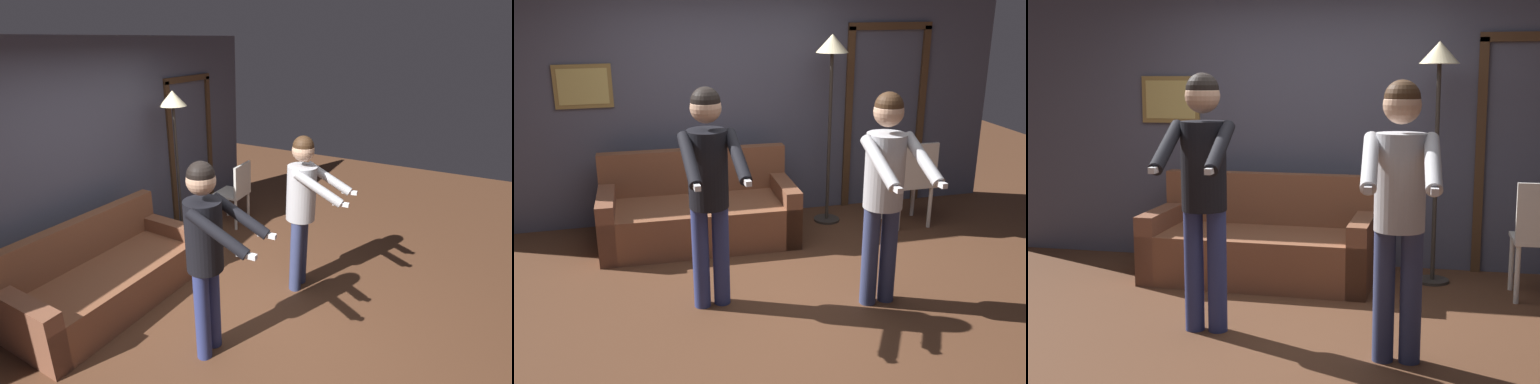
# 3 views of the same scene
# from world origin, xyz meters

# --- Properties ---
(ground_plane) EXTENTS (12.00, 12.00, 0.00)m
(ground_plane) POSITION_xyz_m (0.00, 0.00, 0.00)
(ground_plane) COLOR #563421
(back_wall_assembly) EXTENTS (6.40, 0.10, 2.60)m
(back_wall_assembly) POSITION_xyz_m (0.02, 1.92, 1.30)
(back_wall_assembly) COLOR #4D4F62
(back_wall_assembly) RESTS_ON ground_plane
(couch) EXTENTS (1.92, 0.89, 0.87)m
(couch) POSITION_xyz_m (-0.34, 1.26, 0.28)
(couch) COLOR brown
(couch) RESTS_ON ground_plane
(torchiere_lamp) EXTENTS (0.33, 0.33, 1.99)m
(torchiere_lamp) POSITION_xyz_m (1.09, 1.46, 1.65)
(torchiere_lamp) COLOR #332D28
(torchiere_lamp) RESTS_ON ground_plane
(person_standing_left) EXTENTS (0.46, 0.70, 1.73)m
(person_standing_left) POSITION_xyz_m (-0.41, -0.06, 1.05)
(person_standing_left) COLOR navy
(person_standing_left) RESTS_ON ground_plane
(person_standing_right) EXTENTS (0.46, 0.69, 1.69)m
(person_standing_right) POSITION_xyz_m (0.88, -0.34, 1.02)
(person_standing_right) COLOR navy
(person_standing_right) RESTS_ON ground_plane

